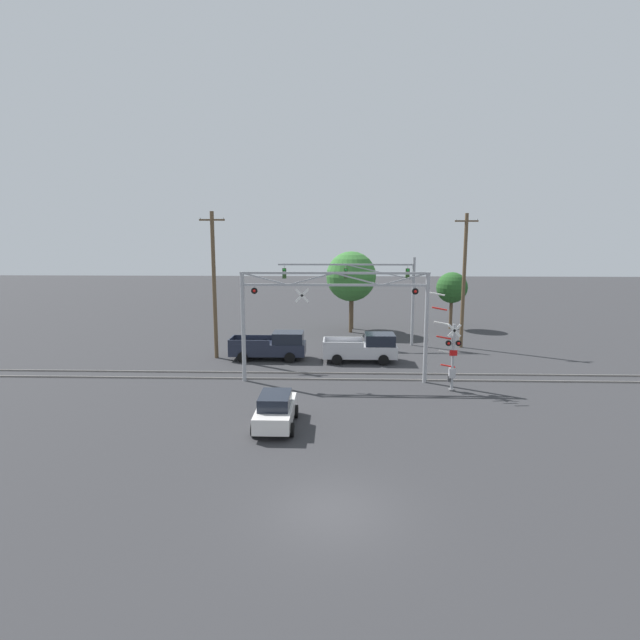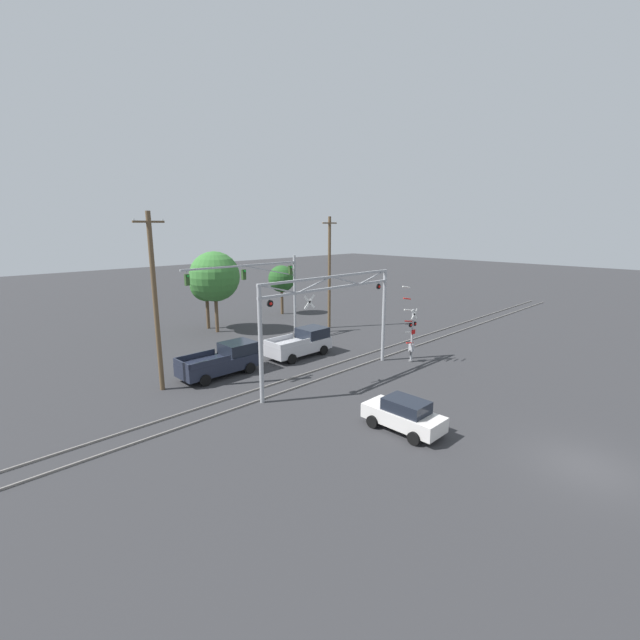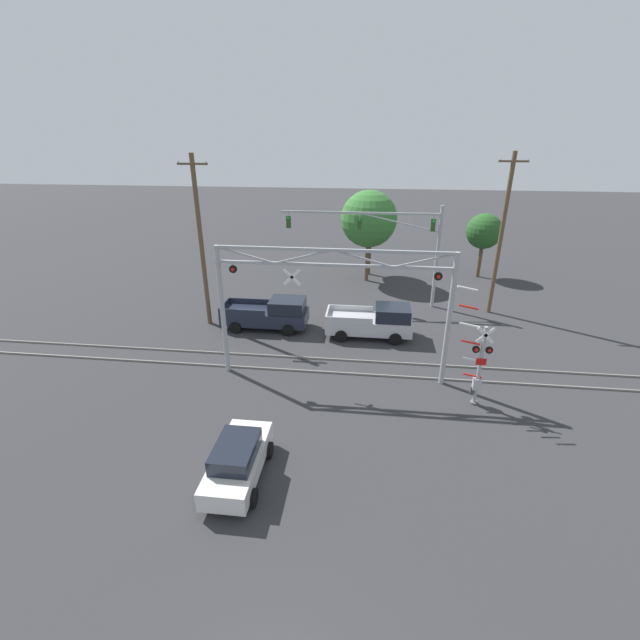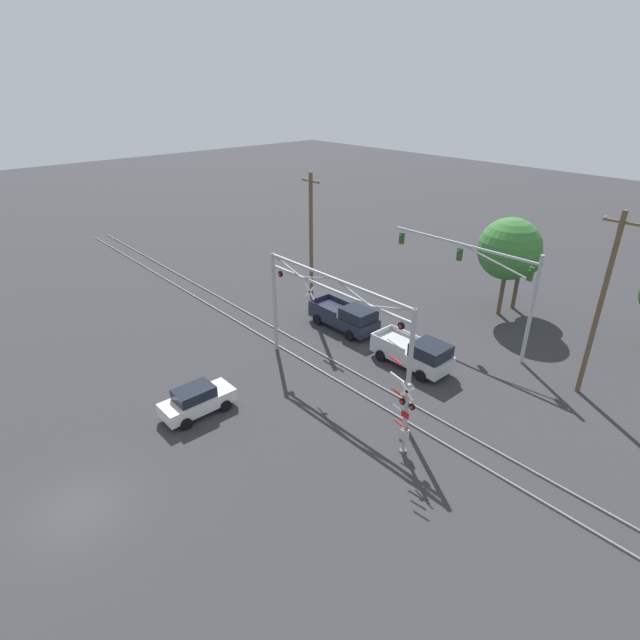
% 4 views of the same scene
% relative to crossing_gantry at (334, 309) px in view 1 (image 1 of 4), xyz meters
% --- Properties ---
extents(ground_plane, '(200.00, 200.00, 0.00)m').
position_rel_crossing_gantry_xyz_m(ground_plane, '(0.01, -14.72, -4.52)').
color(ground_plane, '#303033').
extents(rail_track_near, '(80.00, 0.08, 0.10)m').
position_rel_crossing_gantry_xyz_m(rail_track_near, '(0.01, 0.28, -4.47)').
color(rail_track_near, gray).
rests_on(rail_track_near, ground_plane).
extents(rail_track_far, '(80.00, 0.08, 0.10)m').
position_rel_crossing_gantry_xyz_m(rail_track_far, '(0.01, 1.72, -4.47)').
color(rail_track_far, gray).
rests_on(rail_track_far, ground_plane).
extents(crossing_gantry, '(11.28, 0.28, 6.71)m').
position_rel_crossing_gantry_xyz_m(crossing_gantry, '(0.00, 0.00, 0.00)').
color(crossing_gantry, '#9EA0A5').
rests_on(crossing_gantry, ground_plane).
extents(crossing_signal_mast, '(1.88, 0.35, 5.72)m').
position_rel_crossing_gantry_xyz_m(crossing_signal_mast, '(6.69, -1.65, -2.51)').
color(crossing_signal_mast, '#9EA0A5').
rests_on(crossing_signal_mast, ground_plane).
extents(traffic_signal_span, '(11.04, 0.39, 7.19)m').
position_rel_crossing_gantry_xyz_m(traffic_signal_span, '(3.56, 10.67, 0.46)').
color(traffic_signal_span, '#9EA0A5').
rests_on(traffic_signal_span, ground_plane).
extents(pickup_truck_lead, '(5.19, 2.31, 2.01)m').
position_rel_crossing_gantry_xyz_m(pickup_truck_lead, '(2.11, 5.08, -3.53)').
color(pickup_truck_lead, '#B7B7BC').
rests_on(pickup_truck_lead, ground_plane).
extents(pickup_truck_following, '(5.42, 2.31, 2.01)m').
position_rel_crossing_gantry_xyz_m(pickup_truck_following, '(-4.48, 5.56, -3.53)').
color(pickup_truck_following, '#1E2333').
rests_on(pickup_truck_following, ground_plane).
extents(sedan_waiting, '(1.89, 3.97, 1.61)m').
position_rel_crossing_gantry_xyz_m(sedan_waiting, '(-2.66, -7.51, -3.71)').
color(sedan_waiting, silver).
rests_on(sedan_waiting, ground_plane).
extents(utility_pole_left, '(1.80, 0.28, 10.55)m').
position_rel_crossing_gantry_xyz_m(utility_pole_left, '(-8.64, 5.83, 0.90)').
color(utility_pole_left, brown).
rests_on(utility_pole_left, ground_plane).
extents(utility_pole_right, '(1.80, 0.28, 10.59)m').
position_rel_crossing_gantry_xyz_m(utility_pole_right, '(10.17, 10.02, 0.92)').
color(utility_pole_right, brown).
rests_on(utility_pole_right, ground_plane).
extents(background_tree_beyond_span, '(4.57, 4.57, 7.50)m').
position_rel_crossing_gantry_xyz_m(background_tree_beyond_span, '(1.47, 16.18, 0.68)').
color(background_tree_beyond_span, brown).
rests_on(background_tree_beyond_span, ground_plane).
extents(background_tree_far_left_verge, '(2.96, 2.96, 5.48)m').
position_rel_crossing_gantry_xyz_m(background_tree_far_left_verge, '(11.20, 18.43, -0.55)').
color(background_tree_far_left_verge, brown).
rests_on(background_tree_far_left_verge, ground_plane).
extents(background_tree_far_right_verge, '(3.04, 3.04, 5.73)m').
position_rel_crossing_gantry_xyz_m(background_tree_far_right_verge, '(1.62, 18.06, -0.34)').
color(background_tree_far_right_verge, brown).
rests_on(background_tree_far_right_verge, ground_plane).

